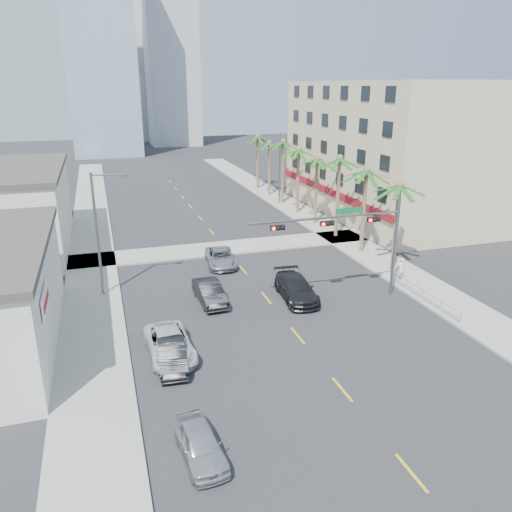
{
  "coord_description": "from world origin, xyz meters",
  "views": [
    {
      "loc": [
        -10.67,
        -21.31,
        14.57
      ],
      "look_at": [
        -0.97,
        9.41,
        3.5
      ],
      "focal_mm": 35.0,
      "sensor_mm": 36.0,
      "label": 1
    }
  ],
  "objects_px": {
    "car_lane_center": "(221,258)",
    "car_lane_right": "(296,288)",
    "car_parked_mid": "(172,355)",
    "car_lane_left": "(210,292)",
    "traffic_signal_mast": "(356,231)",
    "pedestrian": "(401,269)",
    "car_parked_near": "(200,444)",
    "car_parked_far": "(170,344)"
  },
  "relations": [
    {
      "from": "car_parked_far",
      "to": "car_lane_right",
      "type": "height_order",
      "value": "car_lane_right"
    },
    {
      "from": "car_parked_mid",
      "to": "car_lane_left",
      "type": "distance_m",
      "value": 8.58
    },
    {
      "from": "traffic_signal_mast",
      "to": "car_lane_center",
      "type": "distance_m",
      "value": 12.93
    },
    {
      "from": "car_parked_far",
      "to": "car_lane_left",
      "type": "relative_size",
      "value": 1.14
    },
    {
      "from": "traffic_signal_mast",
      "to": "pedestrian",
      "type": "xyz_separation_m",
      "value": [
        5.18,
        1.88,
        -4.0
      ]
    },
    {
      "from": "traffic_signal_mast",
      "to": "car_lane_center",
      "type": "xyz_separation_m",
      "value": [
        -7.28,
        9.75,
        -4.37
      ]
    },
    {
      "from": "traffic_signal_mast",
      "to": "pedestrian",
      "type": "relative_size",
      "value": 6.1
    },
    {
      "from": "traffic_signal_mast",
      "to": "car_parked_mid",
      "type": "height_order",
      "value": "traffic_signal_mast"
    },
    {
      "from": "traffic_signal_mast",
      "to": "car_lane_right",
      "type": "distance_m",
      "value": 5.86
    },
    {
      "from": "car_parked_near",
      "to": "car_lane_center",
      "type": "relative_size",
      "value": 0.79
    },
    {
      "from": "car_parked_mid",
      "to": "car_lane_center",
      "type": "bearing_deg",
      "value": 71.18
    },
    {
      "from": "car_lane_right",
      "to": "car_parked_near",
      "type": "bearing_deg",
      "value": -120.74
    },
    {
      "from": "car_lane_left",
      "to": "car_parked_mid",
      "type": "bearing_deg",
      "value": -118.7
    },
    {
      "from": "car_parked_mid",
      "to": "traffic_signal_mast",
      "type": "bearing_deg",
      "value": 24.96
    },
    {
      "from": "car_parked_far",
      "to": "pedestrian",
      "type": "xyz_separation_m",
      "value": [
        18.76,
        5.87,
        0.34
      ]
    },
    {
      "from": "car_parked_mid",
      "to": "car_lane_right",
      "type": "relative_size",
      "value": 0.77
    },
    {
      "from": "car_lane_center",
      "to": "traffic_signal_mast",
      "type": "bearing_deg",
      "value": -47.29
    },
    {
      "from": "car_parked_near",
      "to": "car_lane_left",
      "type": "relative_size",
      "value": 0.86
    },
    {
      "from": "car_parked_near",
      "to": "car_lane_left",
      "type": "height_order",
      "value": "car_lane_left"
    },
    {
      "from": "car_lane_right",
      "to": "car_lane_center",
      "type": "bearing_deg",
      "value": 117.03
    },
    {
      "from": "car_lane_left",
      "to": "pedestrian",
      "type": "relative_size",
      "value": 2.5
    },
    {
      "from": "traffic_signal_mast",
      "to": "pedestrian",
      "type": "bearing_deg",
      "value": 19.99
    },
    {
      "from": "car_lane_left",
      "to": "car_lane_center",
      "type": "height_order",
      "value": "car_lane_left"
    },
    {
      "from": "traffic_signal_mast",
      "to": "car_lane_center",
      "type": "bearing_deg",
      "value": 126.77
    },
    {
      "from": "car_parked_mid",
      "to": "car_lane_right",
      "type": "height_order",
      "value": "car_lane_right"
    },
    {
      "from": "car_lane_left",
      "to": "car_lane_center",
      "type": "bearing_deg",
      "value": 68.14
    },
    {
      "from": "car_lane_center",
      "to": "car_lane_right",
      "type": "distance_m",
      "value": 9.14
    },
    {
      "from": "car_lane_center",
      "to": "car_lane_left",
      "type": "bearing_deg",
      "value": -103.55
    },
    {
      "from": "car_parked_near",
      "to": "pedestrian",
      "type": "height_order",
      "value": "pedestrian"
    },
    {
      "from": "car_parked_near",
      "to": "pedestrian",
      "type": "relative_size",
      "value": 2.16
    },
    {
      "from": "car_parked_near",
      "to": "car_lane_right",
      "type": "height_order",
      "value": "car_lane_right"
    },
    {
      "from": "car_parked_far",
      "to": "car_lane_left",
      "type": "xyz_separation_m",
      "value": [
        3.75,
        6.52,
        0.03
      ]
    },
    {
      "from": "car_parked_near",
      "to": "pedestrian",
      "type": "xyz_separation_m",
      "value": [
        18.76,
        14.45,
        0.39
      ]
    },
    {
      "from": "car_parked_far",
      "to": "car_lane_center",
      "type": "relative_size",
      "value": 1.05
    },
    {
      "from": "traffic_signal_mast",
      "to": "car_lane_left",
      "type": "bearing_deg",
      "value": 165.53
    },
    {
      "from": "car_lane_right",
      "to": "pedestrian",
      "type": "bearing_deg",
      "value": 8.15
    },
    {
      "from": "car_lane_left",
      "to": "car_lane_right",
      "type": "height_order",
      "value": "car_lane_right"
    },
    {
      "from": "car_parked_far",
      "to": "car_lane_center",
      "type": "xyz_separation_m",
      "value": [
        6.3,
        13.73,
        -0.04
      ]
    },
    {
      "from": "car_lane_left",
      "to": "pedestrian",
      "type": "distance_m",
      "value": 15.03
    },
    {
      "from": "pedestrian",
      "to": "car_lane_left",
      "type": "bearing_deg",
      "value": 0.49
    },
    {
      "from": "car_parked_far",
      "to": "car_lane_center",
      "type": "bearing_deg",
      "value": 63.3
    },
    {
      "from": "car_parked_far",
      "to": "pedestrian",
      "type": "distance_m",
      "value": 19.66
    }
  ]
}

